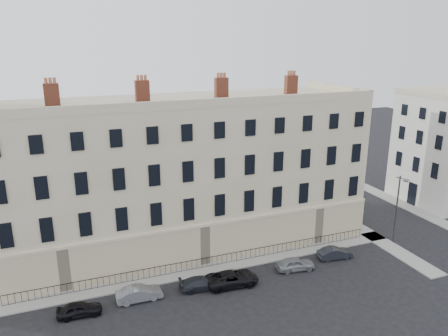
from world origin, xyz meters
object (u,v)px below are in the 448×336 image
Objects in this scene: car_e at (295,264)px; streetlamp at (397,206)px; car_b at (139,293)px; car_c at (201,283)px; car_a at (79,309)px; car_d at (232,278)px; car_f at (335,253)px.

car_e is 13.11m from streetlamp.
car_b is 1.03× the size of car_e.
car_a is at bearing 96.03° from car_c.
streetlamp is at bearing -81.18° from car_d.
car_b reaches higher than car_a.
car_a is 0.90× the size of car_c.
car_b is 5.29m from car_c.
car_d is 6.49m from car_e.
car_d is at bearing 165.43° from streetlamp.
car_d is 0.63× the size of streetlamp.
streetlamp is (21.79, 1.07, 3.55)m from car_c.
car_f is at bearing -83.41° from car_c.
car_a is 0.46× the size of streetlamp.
car_b is 8.03m from car_d.
streetlamp is (12.59, 1.20, 3.48)m from car_e.
car_d is at bearing -87.45° from car_a.
car_a reaches higher than car_c.
car_b and car_e have the same top height.
car_e is at bearing -83.08° from car_d.
car_d is at bearing -93.82° from car_c.
car_d is (2.72, -0.42, 0.10)m from car_c.
car_c is at bearing -85.33° from car_a.
car_b is 0.80× the size of car_d.
car_c is at bearing 85.54° from car_d.
streetlamp reaches higher than car_f.
car_c is (5.28, -0.24, -0.07)m from car_b.
streetlamp reaches higher than car_c.
car_b is 19.25m from car_f.
car_e is (14.48, -0.37, 0.00)m from car_b.
car_d is at bearing -94.26° from car_b.
car_c is at bearing 98.44° from car_f.
car_e is (19.22, 0.06, 0.04)m from car_a.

